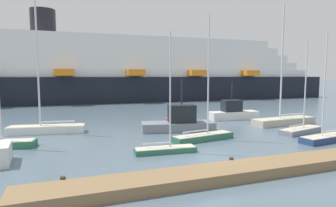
{
  "coord_description": "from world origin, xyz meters",
  "views": [
    {
      "loc": [
        -8.49,
        -15.33,
        5.13
      ],
      "look_at": [
        0.0,
        8.1,
        2.71
      ],
      "focal_mm": 30.3,
      "sensor_mm": 36.0,
      "label": 1
    }
  ],
  "objects_px": {
    "fishing_boat_2": "(233,113)",
    "cruise_ship": "(128,74)",
    "sailboat_0": "(301,129)",
    "sailboat_3": "(325,137)",
    "sailboat_6": "(166,147)",
    "channel_buoy_0": "(168,120)",
    "sailboat_4": "(284,119)",
    "sailboat_1": "(46,127)",
    "sailboat_2": "(204,134)",
    "fishing_boat_0": "(179,122)"
  },
  "relations": [
    {
      "from": "sailboat_0",
      "to": "sailboat_6",
      "type": "bearing_deg",
      "value": 174.38
    },
    {
      "from": "sailboat_0",
      "to": "channel_buoy_0",
      "type": "xyz_separation_m",
      "value": [
        -9.33,
        9.59,
        -0.06
      ]
    },
    {
      "from": "sailboat_3",
      "to": "sailboat_4",
      "type": "height_order",
      "value": "sailboat_4"
    },
    {
      "from": "fishing_boat_0",
      "to": "fishing_boat_2",
      "type": "relative_size",
      "value": 1.18
    },
    {
      "from": "sailboat_2",
      "to": "fishing_boat_2",
      "type": "distance_m",
      "value": 12.04
    },
    {
      "from": "sailboat_3",
      "to": "sailboat_4",
      "type": "relative_size",
      "value": 0.67
    },
    {
      "from": "sailboat_2",
      "to": "sailboat_4",
      "type": "distance_m",
      "value": 11.92
    },
    {
      "from": "sailboat_0",
      "to": "sailboat_4",
      "type": "xyz_separation_m",
      "value": [
        1.7,
        4.05,
        0.23
      ]
    },
    {
      "from": "sailboat_6",
      "to": "fishing_boat_0",
      "type": "relative_size",
      "value": 1.13
    },
    {
      "from": "fishing_boat_2",
      "to": "cruise_ship",
      "type": "height_order",
      "value": "cruise_ship"
    },
    {
      "from": "sailboat_4",
      "to": "channel_buoy_0",
      "type": "height_order",
      "value": "sailboat_4"
    },
    {
      "from": "sailboat_1",
      "to": "sailboat_4",
      "type": "height_order",
      "value": "sailboat_4"
    },
    {
      "from": "fishing_boat_0",
      "to": "fishing_boat_2",
      "type": "distance_m",
      "value": 9.7
    },
    {
      "from": "sailboat_1",
      "to": "sailboat_3",
      "type": "height_order",
      "value": "sailboat_1"
    },
    {
      "from": "sailboat_2",
      "to": "sailboat_6",
      "type": "bearing_deg",
      "value": -159.49
    },
    {
      "from": "cruise_ship",
      "to": "sailboat_1",
      "type": "bearing_deg",
      "value": -113.03
    },
    {
      "from": "sailboat_3",
      "to": "fishing_boat_2",
      "type": "height_order",
      "value": "sailboat_3"
    },
    {
      "from": "cruise_ship",
      "to": "sailboat_2",
      "type": "bearing_deg",
      "value": -92.1
    },
    {
      "from": "sailboat_0",
      "to": "sailboat_3",
      "type": "height_order",
      "value": "sailboat_3"
    },
    {
      "from": "sailboat_2",
      "to": "sailboat_4",
      "type": "height_order",
      "value": "sailboat_4"
    },
    {
      "from": "sailboat_6",
      "to": "sailboat_4",
      "type": "bearing_deg",
      "value": 25.92
    },
    {
      "from": "sailboat_0",
      "to": "fishing_boat_2",
      "type": "bearing_deg",
      "value": 84.07
    },
    {
      "from": "fishing_boat_2",
      "to": "channel_buoy_0",
      "type": "distance_m",
      "value": 8.05
    },
    {
      "from": "sailboat_0",
      "to": "sailboat_4",
      "type": "relative_size",
      "value": 0.66
    },
    {
      "from": "fishing_boat_0",
      "to": "sailboat_0",
      "type": "bearing_deg",
      "value": -13.46
    },
    {
      "from": "sailboat_1",
      "to": "sailboat_6",
      "type": "distance_m",
      "value": 12.56
    },
    {
      "from": "sailboat_6",
      "to": "channel_buoy_0",
      "type": "height_order",
      "value": "sailboat_6"
    },
    {
      "from": "sailboat_0",
      "to": "sailboat_3",
      "type": "relative_size",
      "value": 0.98
    },
    {
      "from": "sailboat_6",
      "to": "fishing_boat_0",
      "type": "bearing_deg",
      "value": 65.27
    },
    {
      "from": "sailboat_0",
      "to": "sailboat_3",
      "type": "distance_m",
      "value": 3.52
    },
    {
      "from": "sailboat_3",
      "to": "cruise_ship",
      "type": "relative_size",
      "value": 0.09
    },
    {
      "from": "sailboat_2",
      "to": "cruise_ship",
      "type": "relative_size",
      "value": 0.11
    },
    {
      "from": "fishing_boat_2",
      "to": "fishing_boat_0",
      "type": "bearing_deg",
      "value": 30.58
    },
    {
      "from": "sailboat_1",
      "to": "fishing_boat_2",
      "type": "height_order",
      "value": "sailboat_1"
    },
    {
      "from": "sailboat_1",
      "to": "cruise_ship",
      "type": "xyz_separation_m",
      "value": [
        14.23,
        31.65,
        5.09
      ]
    },
    {
      "from": "sailboat_1",
      "to": "sailboat_6",
      "type": "height_order",
      "value": "sailboat_1"
    },
    {
      "from": "cruise_ship",
      "to": "sailboat_6",
      "type": "bearing_deg",
      "value": -97.5
    },
    {
      "from": "sailboat_1",
      "to": "sailboat_4",
      "type": "relative_size",
      "value": 0.94
    },
    {
      "from": "sailboat_1",
      "to": "channel_buoy_0",
      "type": "bearing_deg",
      "value": -161.91
    },
    {
      "from": "sailboat_6",
      "to": "fishing_boat_2",
      "type": "height_order",
      "value": "sailboat_6"
    },
    {
      "from": "sailboat_0",
      "to": "fishing_boat_2",
      "type": "relative_size",
      "value": 1.37
    },
    {
      "from": "fishing_boat_2",
      "to": "cruise_ship",
      "type": "relative_size",
      "value": 0.07
    },
    {
      "from": "sailboat_6",
      "to": "channel_buoy_0",
      "type": "bearing_deg",
      "value": 73.62
    },
    {
      "from": "sailboat_2",
      "to": "fishing_boat_0",
      "type": "distance_m",
      "value": 4.35
    },
    {
      "from": "fishing_boat_0",
      "to": "sailboat_3",
      "type": "bearing_deg",
      "value": -30.27
    },
    {
      "from": "sailboat_1",
      "to": "fishing_boat_2",
      "type": "bearing_deg",
      "value": -166.83
    },
    {
      "from": "sailboat_4",
      "to": "sailboat_6",
      "type": "relative_size",
      "value": 1.56
    },
    {
      "from": "sailboat_4",
      "to": "fishing_boat_2",
      "type": "bearing_deg",
      "value": -63.07
    },
    {
      "from": "sailboat_1",
      "to": "cruise_ship",
      "type": "distance_m",
      "value": 35.07
    },
    {
      "from": "sailboat_6",
      "to": "channel_buoy_0",
      "type": "xyz_separation_m",
      "value": [
        4.4,
        11.66,
        -0.06
      ]
    }
  ]
}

